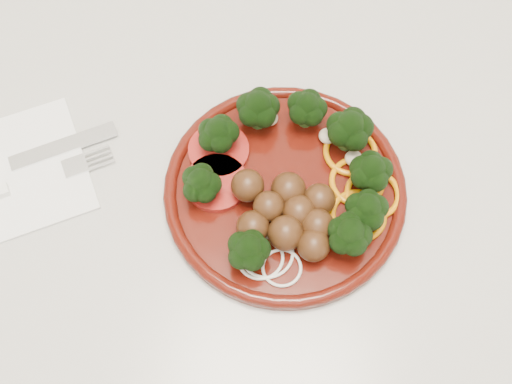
# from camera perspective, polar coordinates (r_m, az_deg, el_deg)

# --- Properties ---
(counter) EXTENTS (2.40, 0.60, 0.90)m
(counter) POSITION_cam_1_polar(r_m,az_deg,el_deg) (1.12, -3.03, -9.53)
(counter) COLOR silver
(counter) RESTS_ON ground
(plate) EXTENTS (0.26, 0.26, 0.06)m
(plate) POSITION_cam_1_polar(r_m,az_deg,el_deg) (0.67, 3.02, 0.58)
(plate) COLOR #3F0D07
(plate) RESTS_ON counter
(napkin) EXTENTS (0.20, 0.20, 0.00)m
(napkin) POSITION_cam_1_polar(r_m,az_deg,el_deg) (0.75, -20.58, 1.58)
(napkin) COLOR white
(napkin) RESTS_ON counter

